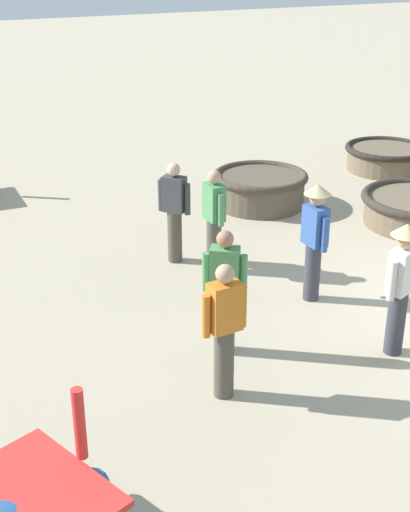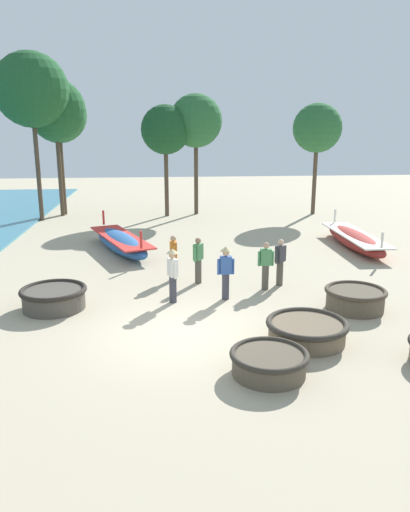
% 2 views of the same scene
% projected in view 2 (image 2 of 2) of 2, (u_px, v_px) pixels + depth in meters
% --- Properties ---
extents(ground_plane, '(80.00, 80.00, 0.00)m').
position_uv_depth(ground_plane, '(181.00, 333.00, 12.82)').
color(ground_plane, tan).
extents(coracle_beside_post, '(2.03, 2.03, 0.54)m').
position_uv_depth(coracle_beside_post, '(307.00, 330.00, 12.27)').
color(coracle_beside_post, brown).
rests_on(coracle_beside_post, ground).
extents(coracle_tilted, '(1.92, 1.92, 0.64)m').
position_uv_depth(coracle_tilted, '(54.00, 297.00, 14.46)').
color(coracle_tilted, '#4C473F').
rests_on(coracle_tilted, ground).
extents(coracle_far_right, '(1.77, 1.77, 0.63)m').
position_uv_depth(coracle_far_right, '(355.00, 298.00, 14.40)').
color(coracle_far_right, brown).
rests_on(coracle_far_right, ground).
extents(coracle_nearest, '(1.71, 1.71, 0.53)m').
position_uv_depth(coracle_nearest, '(269.00, 362.00, 10.64)').
color(coracle_nearest, brown).
rests_on(coracle_nearest, ground).
extents(long_boat_blue_hull, '(3.21, 5.70, 1.35)m').
position_uv_depth(long_boat_blue_hull, '(121.00, 242.00, 21.10)').
color(long_boat_blue_hull, '#285693').
rests_on(long_boat_blue_hull, ground).
extents(long_boat_white_hull, '(1.29, 5.83, 1.26)m').
position_uv_depth(long_boat_white_hull, '(355.00, 239.00, 21.71)').
color(long_boat_white_hull, maroon).
rests_on(long_boat_white_hull, ground).
extents(fisherman_by_coracle, '(0.53, 0.23, 1.57)m').
position_uv_depth(fisherman_by_coracle, '(266.00, 265.00, 16.03)').
color(fisherman_by_coracle, '#4C473D').
rests_on(fisherman_by_coracle, ground).
extents(fisherman_with_hat, '(0.53, 0.36, 1.67)m').
position_uv_depth(fisherman_with_hat, '(226.00, 269.00, 15.09)').
color(fisherman_with_hat, '#383842').
rests_on(fisherman_with_hat, ground).
extents(fisherman_standing_right, '(0.36, 0.50, 1.67)m').
position_uv_depth(fisherman_standing_right, '(173.00, 272.00, 14.83)').
color(fisherman_standing_right, '#383842').
rests_on(fisherman_standing_right, ground).
extents(fisherman_standing_left, '(0.42, 0.39, 1.57)m').
position_uv_depth(fisherman_standing_left, '(280.00, 261.00, 16.46)').
color(fisherman_standing_left, '#4C473D').
rests_on(fisherman_standing_left, ground).
extents(fisherman_crouching, '(0.37, 0.46, 1.57)m').
position_uv_depth(fisherman_crouching, '(198.00, 259.00, 16.70)').
color(fisherman_crouching, '#4C473D').
rests_on(fisherman_crouching, ground).
extents(fisherman_hauling, '(0.24, 0.53, 1.57)m').
position_uv_depth(fisherman_hauling, '(173.00, 257.00, 17.03)').
color(fisherman_hauling, '#4C473D').
rests_on(fisherman_hauling, ground).
extents(tree_rightmost, '(3.93, 3.93, 8.95)m').
position_uv_depth(tree_rightmost, '(31.00, 90.00, 26.25)').
color(tree_rightmost, '#4C3D2D').
rests_on(tree_rightmost, ground).
extents(tree_right_mid, '(2.82, 2.82, 6.44)m').
position_uv_depth(tree_right_mid, '(317.00, 129.00, 28.81)').
color(tree_right_mid, '#4C3D2D').
rests_on(tree_right_mid, ground).
extents(tree_center, '(3.39, 3.39, 7.73)m').
position_uv_depth(tree_center, '(55.00, 110.00, 27.98)').
color(tree_center, '#4C3D2D').
rests_on(tree_center, ground).
extents(tree_left_mid, '(2.78, 2.78, 6.33)m').
position_uv_depth(tree_left_mid, '(165.00, 130.00, 28.15)').
color(tree_left_mid, '#4C3D2D').
rests_on(tree_left_mid, ground).
extents(tree_tall_back, '(3.26, 3.26, 7.42)m').
position_uv_depth(tree_tall_back, '(58.00, 115.00, 28.48)').
color(tree_tall_back, '#4C3D2D').
rests_on(tree_tall_back, ground).
extents(tree_leftmost, '(3.05, 3.05, 6.96)m').
position_uv_depth(tree_leftmost, '(196.00, 121.00, 28.69)').
color(tree_leftmost, '#4C3D2D').
rests_on(tree_leftmost, ground).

